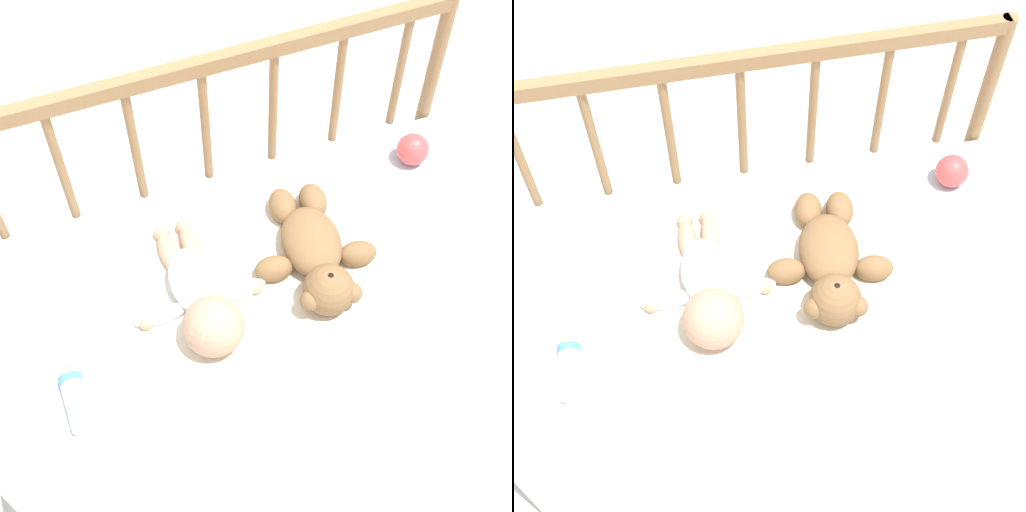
% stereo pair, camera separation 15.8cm
% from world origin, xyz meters
% --- Properties ---
extents(ground_plane, '(12.00, 12.00, 0.00)m').
position_xyz_m(ground_plane, '(0.00, 0.00, 0.00)').
color(ground_plane, silver).
extents(crib_mattress, '(1.27, 0.59, 0.55)m').
position_xyz_m(crib_mattress, '(0.00, 0.00, 0.27)').
color(crib_mattress, silver).
rests_on(crib_mattress, ground_plane).
extents(crib_rail, '(1.27, 0.04, 0.91)m').
position_xyz_m(crib_rail, '(0.00, 0.32, 0.64)').
color(crib_rail, '#997047').
rests_on(crib_rail, ground_plane).
extents(blanket, '(0.76, 0.48, 0.01)m').
position_xyz_m(blanket, '(-0.01, -0.00, 0.55)').
color(blanket, silver).
rests_on(blanket, crib_mattress).
extents(teddy_bear, '(0.29, 0.38, 0.12)m').
position_xyz_m(teddy_bear, '(0.13, -0.03, 0.59)').
color(teddy_bear, olive).
rests_on(teddy_bear, crib_mattress).
extents(baby, '(0.30, 0.39, 0.13)m').
position_xyz_m(baby, '(-0.15, -0.06, 0.60)').
color(baby, white).
rests_on(baby, crib_mattress).
extents(toy_ball, '(0.08, 0.08, 0.08)m').
position_xyz_m(toy_ball, '(0.50, 0.17, 0.59)').
color(toy_ball, '#DB4C4C').
rests_on(toy_ball, crib_mattress).
extents(baby_bottle, '(0.05, 0.14, 0.05)m').
position_xyz_m(baby_bottle, '(-0.46, -0.16, 0.57)').
color(baby_bottle, white).
rests_on(baby_bottle, crib_mattress).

